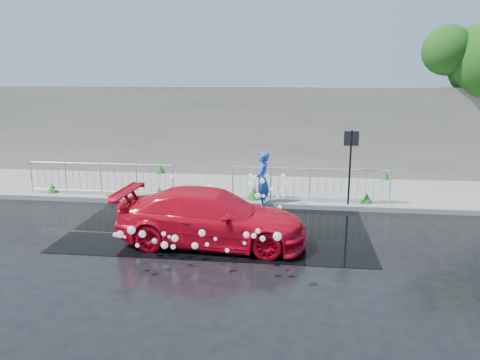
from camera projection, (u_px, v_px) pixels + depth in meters
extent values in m
plane|color=black|center=(196.00, 238.00, 12.25)|extent=(90.00, 90.00, 0.00)
cube|color=gray|center=(225.00, 188.00, 17.07)|extent=(30.00, 4.00, 0.15)
cube|color=gray|center=(216.00, 203.00, 15.13)|extent=(30.00, 0.25, 0.16)
cube|color=#6C675B|center=(233.00, 131.00, 18.77)|extent=(30.00, 0.60, 3.50)
cube|color=black|center=(221.00, 226.00, 13.16)|extent=(8.00, 5.00, 0.01)
cylinder|color=black|center=(350.00, 171.00, 14.47)|extent=(0.06, 0.06, 2.50)
cube|color=black|center=(351.00, 139.00, 14.24)|extent=(0.45, 0.04, 0.45)
sphere|color=#104310|center=(447.00, 50.00, 17.31)|extent=(1.86, 1.86, 1.86)
cylinder|color=silver|center=(31.00, 177.00, 16.09)|extent=(0.05, 0.05, 1.10)
cylinder|color=silver|center=(173.00, 181.00, 15.51)|extent=(0.05, 0.05, 1.10)
cylinder|color=silver|center=(100.00, 164.00, 15.68)|extent=(5.00, 0.04, 0.04)
cylinder|color=silver|center=(102.00, 191.00, 15.90)|extent=(5.00, 0.04, 0.04)
cylinder|color=silver|center=(233.00, 183.00, 15.27)|extent=(0.05, 0.05, 1.10)
cylinder|color=silver|center=(390.00, 187.00, 14.68)|extent=(0.05, 0.05, 1.10)
cylinder|color=silver|center=(310.00, 169.00, 14.86)|extent=(5.00, 0.04, 0.04)
cylinder|color=silver|center=(309.00, 198.00, 15.07)|extent=(5.00, 0.04, 0.04)
cone|color=#175617|center=(52.00, 188.00, 16.15)|extent=(0.40, 0.40, 0.32)
cone|color=#175617|center=(159.00, 191.00, 15.70)|extent=(0.36, 0.36, 0.31)
cone|color=#175617|center=(254.00, 193.00, 15.31)|extent=(0.44, 0.44, 0.43)
cone|color=#175617|center=(366.00, 198.00, 14.90)|extent=(0.38, 0.38, 0.34)
cone|color=#175617|center=(160.00, 169.00, 19.19)|extent=(0.42, 0.42, 0.38)
cone|color=#175617|center=(385.00, 175.00, 18.14)|extent=(0.34, 0.34, 0.30)
sphere|color=white|center=(260.00, 225.00, 12.77)|extent=(0.18, 0.18, 0.18)
sphere|color=white|center=(204.00, 190.00, 14.07)|extent=(0.08, 0.08, 0.08)
sphere|color=white|center=(246.00, 203.00, 13.22)|extent=(0.14, 0.14, 0.14)
sphere|color=white|center=(201.00, 183.00, 14.20)|extent=(0.10, 0.10, 0.10)
sphere|color=white|center=(272.00, 213.00, 12.80)|extent=(0.10, 0.10, 0.10)
sphere|color=white|center=(262.00, 180.00, 14.17)|extent=(0.12, 0.12, 0.12)
sphere|color=white|center=(281.00, 228.00, 12.34)|extent=(0.17, 0.17, 0.17)
sphere|color=white|center=(283.00, 176.00, 14.47)|extent=(0.15, 0.15, 0.15)
sphere|color=white|center=(267.00, 176.00, 14.60)|extent=(0.17, 0.17, 0.17)
sphere|color=white|center=(177.00, 194.00, 13.86)|extent=(0.14, 0.14, 0.14)
sphere|color=white|center=(250.00, 184.00, 13.92)|extent=(0.18, 0.18, 0.18)
sphere|color=white|center=(189.00, 206.00, 13.33)|extent=(0.06, 0.06, 0.06)
sphere|color=white|center=(280.00, 207.00, 13.10)|extent=(0.13, 0.13, 0.13)
sphere|color=white|center=(211.00, 216.00, 12.98)|extent=(0.07, 0.07, 0.07)
sphere|color=white|center=(216.00, 207.00, 13.17)|extent=(0.11, 0.11, 0.11)
sphere|color=white|center=(272.00, 189.00, 13.76)|extent=(0.14, 0.14, 0.14)
sphere|color=white|center=(279.00, 215.00, 12.93)|extent=(0.08, 0.08, 0.08)
sphere|color=white|center=(192.00, 206.00, 13.44)|extent=(0.18, 0.18, 0.18)
sphere|color=white|center=(168.00, 189.00, 14.20)|extent=(0.15, 0.15, 0.15)
sphere|color=white|center=(262.00, 221.00, 12.70)|extent=(0.12, 0.12, 0.12)
sphere|color=white|center=(173.00, 177.00, 14.56)|extent=(0.13, 0.13, 0.13)
sphere|color=white|center=(171.00, 178.00, 14.52)|extent=(0.12, 0.12, 0.12)
sphere|color=white|center=(221.00, 184.00, 14.11)|extent=(0.07, 0.07, 0.07)
sphere|color=white|center=(201.00, 196.00, 13.63)|extent=(0.15, 0.15, 0.15)
sphere|color=white|center=(286.00, 183.00, 14.27)|extent=(0.13, 0.13, 0.13)
sphere|color=white|center=(262.00, 181.00, 14.45)|extent=(0.15, 0.15, 0.15)
sphere|color=white|center=(224.00, 205.00, 13.23)|extent=(0.17, 0.17, 0.17)
sphere|color=white|center=(191.00, 202.00, 13.49)|extent=(0.16, 0.16, 0.16)
sphere|color=white|center=(263.00, 230.00, 12.44)|extent=(0.17, 0.17, 0.17)
sphere|color=white|center=(258.00, 196.00, 13.67)|extent=(0.18, 0.18, 0.18)
sphere|color=white|center=(211.00, 187.00, 14.16)|extent=(0.18, 0.18, 0.18)
sphere|color=white|center=(265.00, 214.00, 12.78)|extent=(0.06, 0.06, 0.06)
sphere|color=white|center=(227.00, 198.00, 13.35)|extent=(0.16, 0.16, 0.16)
sphere|color=white|center=(242.00, 217.00, 12.64)|extent=(0.07, 0.07, 0.07)
sphere|color=white|center=(200.00, 197.00, 13.51)|extent=(0.14, 0.14, 0.14)
sphere|color=white|center=(251.00, 176.00, 14.52)|extent=(0.16, 0.16, 0.16)
sphere|color=white|center=(236.00, 189.00, 14.10)|extent=(0.11, 0.11, 0.11)
sphere|color=white|center=(187.00, 198.00, 13.66)|extent=(0.07, 0.07, 0.07)
sphere|color=white|center=(278.00, 197.00, 13.28)|extent=(0.08, 0.08, 0.08)
sphere|color=white|center=(240.00, 214.00, 12.79)|extent=(0.14, 0.14, 0.14)
sphere|color=white|center=(256.00, 177.00, 14.65)|extent=(0.14, 0.14, 0.14)
sphere|color=white|center=(284.00, 195.00, 13.49)|extent=(0.12, 0.12, 0.12)
sphere|color=white|center=(177.00, 182.00, 14.42)|extent=(0.12, 0.12, 0.12)
sphere|color=white|center=(250.00, 219.00, 12.72)|extent=(0.16, 0.16, 0.16)
sphere|color=white|center=(176.00, 208.00, 13.36)|extent=(0.17, 0.17, 0.17)
sphere|color=white|center=(263.00, 196.00, 13.42)|extent=(0.10, 0.10, 0.10)
sphere|color=white|center=(283.00, 191.00, 13.51)|extent=(0.10, 0.10, 0.10)
sphere|color=white|center=(176.00, 202.00, 13.34)|extent=(0.07, 0.07, 0.07)
sphere|color=white|center=(131.00, 230.00, 9.91)|extent=(0.18, 0.18, 0.18)
sphere|color=white|center=(137.00, 245.00, 11.15)|extent=(0.10, 0.10, 0.10)
sphere|color=white|center=(155.00, 241.00, 11.12)|extent=(0.14, 0.14, 0.14)
sphere|color=white|center=(255.00, 235.00, 10.19)|extent=(0.07, 0.07, 0.07)
sphere|color=white|center=(277.00, 236.00, 9.15)|extent=(0.17, 0.17, 0.17)
sphere|color=white|center=(175.00, 238.00, 10.76)|extent=(0.17, 0.17, 0.17)
sphere|color=white|center=(207.00, 244.00, 10.37)|extent=(0.09, 0.09, 0.09)
sphere|color=white|center=(125.00, 237.00, 9.88)|extent=(0.06, 0.06, 0.06)
sphere|color=white|center=(263.00, 239.00, 9.58)|extent=(0.12, 0.12, 0.12)
sphere|color=white|center=(195.00, 246.00, 10.68)|extent=(0.16, 0.16, 0.16)
sphere|color=white|center=(254.00, 236.00, 10.23)|extent=(0.12, 0.12, 0.12)
sphere|color=white|center=(115.00, 235.00, 9.89)|extent=(0.10, 0.10, 0.10)
sphere|color=white|center=(244.00, 243.00, 10.70)|extent=(0.08, 0.08, 0.08)
sphere|color=white|center=(164.00, 234.00, 10.22)|extent=(0.10, 0.10, 0.10)
sphere|color=white|center=(169.00, 237.00, 10.17)|extent=(0.07, 0.07, 0.07)
sphere|color=white|center=(246.00, 235.00, 9.58)|extent=(0.13, 0.13, 0.13)
sphere|color=white|center=(164.00, 245.00, 10.94)|extent=(0.17, 0.17, 0.17)
sphere|color=white|center=(120.00, 234.00, 9.68)|extent=(0.15, 0.15, 0.15)
sphere|color=white|center=(173.00, 247.00, 10.74)|extent=(0.11, 0.11, 0.11)
sphere|color=white|center=(258.00, 231.00, 9.89)|extent=(0.11, 0.11, 0.11)
sphere|color=white|center=(227.00, 250.00, 10.77)|extent=(0.10, 0.10, 0.10)
sphere|color=white|center=(215.00, 239.00, 10.41)|extent=(0.08, 0.08, 0.08)
sphere|color=white|center=(202.00, 233.00, 9.87)|extent=(0.15, 0.15, 0.15)
sphere|color=white|center=(142.00, 234.00, 10.81)|extent=(0.17, 0.17, 0.17)
imported|color=red|center=(212.00, 217.00, 11.69)|extent=(4.86, 2.19, 1.38)
imported|color=blue|center=(262.00, 180.00, 14.77)|extent=(0.48, 0.68, 1.79)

